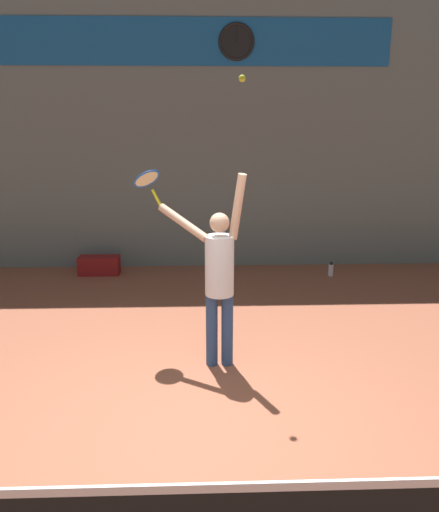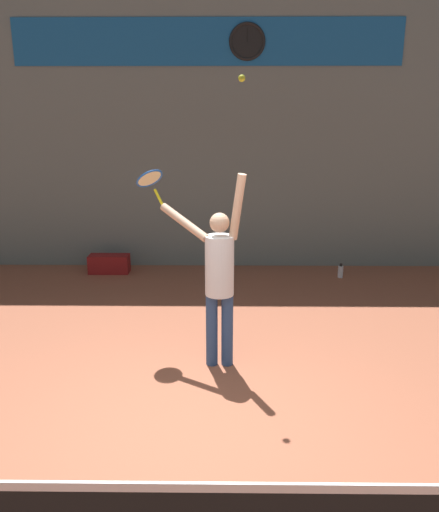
{
  "view_description": "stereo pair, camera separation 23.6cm",
  "coord_description": "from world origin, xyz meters",
  "views": [
    {
      "loc": [
        0.07,
        -3.82,
        2.7
      ],
      "look_at": [
        0.25,
        1.29,
        1.27
      ],
      "focal_mm": 35.0,
      "sensor_mm": 36.0,
      "label": 1
    },
    {
      "loc": [
        0.3,
        -3.82,
        2.7
      ],
      "look_at": [
        0.25,
        1.29,
        1.27
      ],
      "focal_mm": 35.0,
      "sensor_mm": 36.0,
      "label": 2
    }
  ],
  "objects": [
    {
      "name": "sponsor_banner",
      "position": [
        0.0,
        5.17,
        3.91
      ],
      "size": [
        6.56,
        0.02,
        0.76
      ],
      "color": "#195B9E"
    },
    {
      "name": "scoreboard_clock",
      "position": [
        0.67,
        5.15,
        3.91
      ],
      "size": [
        0.61,
        0.06,
        0.61
      ],
      "color": "black"
    },
    {
      "name": "equipment_bag",
      "position": [
        -1.77,
        4.71,
        0.16
      ],
      "size": [
        0.71,
        0.3,
        0.33
      ],
      "color": "maroon",
      "rests_on": "ground_plane"
    },
    {
      "name": "water_bottle",
      "position": [
        2.32,
        4.47,
        0.11
      ],
      "size": [
        0.09,
        0.09,
        0.25
      ],
      "color": "silver",
      "rests_on": "ground_plane"
    },
    {
      "name": "tennis_ball",
      "position": [
        0.46,
        1.19,
        3.05
      ],
      "size": [
        0.07,
        0.07,
        0.07
      ],
      "color": "#CCDB2D"
    },
    {
      "name": "back_wall",
      "position": [
        0.0,
        5.23,
        2.5
      ],
      "size": [
        18.0,
        0.1,
        5.0
      ],
      "color": "slate",
      "rests_on": "ground_plane"
    },
    {
      "name": "ground_plane",
      "position": [
        0.0,
        0.0,
        0.0
      ],
      "size": [
        18.0,
        18.0,
        0.0
      ],
      "primitive_type": "plane",
      "color": "#9E563D"
    },
    {
      "name": "tennis_racket",
      "position": [
        -0.55,
        1.87,
        2.0
      ],
      "size": [
        0.41,
        0.41,
        0.42
      ],
      "color": "yellow"
    },
    {
      "name": "tennis_player",
      "position": [
        0.24,
        1.3,
        1.07
      ],
      "size": [
        0.97,
        0.61,
        2.15
      ],
      "color": "#2D4C7F",
      "rests_on": "ground_plane"
    }
  ]
}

